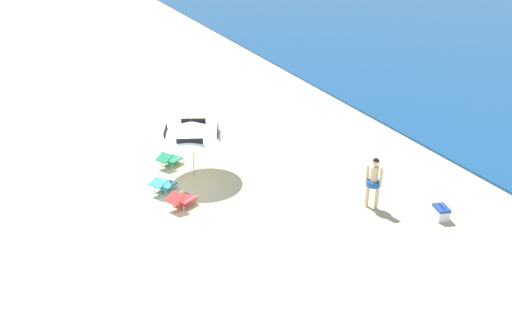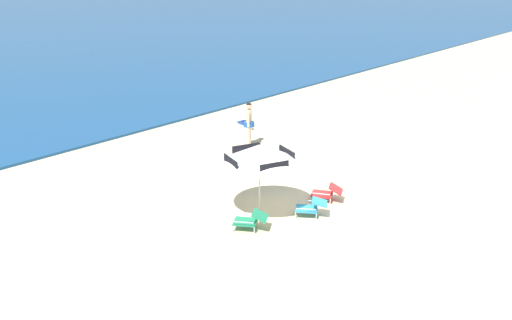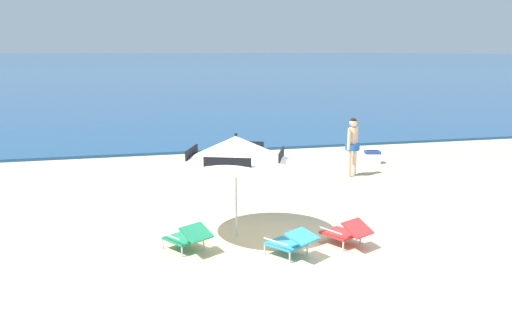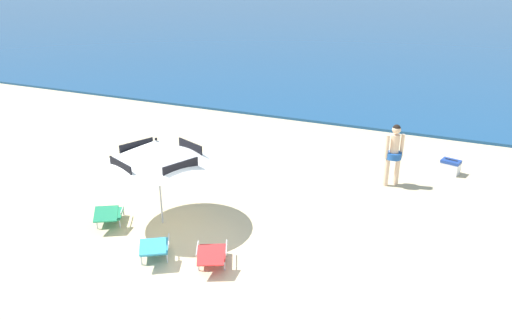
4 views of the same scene
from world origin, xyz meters
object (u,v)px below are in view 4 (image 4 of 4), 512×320
lounge_chair_beside_umbrella (212,254)px  cooler_box (450,167)px  beach_umbrella_striped_main (157,152)px  lounge_chair_facing_sea (154,247)px  person_standing_near_shore (394,151)px  lounge_chair_under_umbrella (109,214)px

lounge_chair_beside_umbrella → cooler_box: size_ratio=1.80×
beach_umbrella_striped_main → cooler_box: 8.17m
lounge_chair_facing_sea → person_standing_near_shore: size_ratio=0.60×
lounge_chair_under_umbrella → lounge_chair_beside_umbrella: bearing=-9.1°
beach_umbrella_striped_main → lounge_chair_facing_sea: size_ratio=2.43×
person_standing_near_shore → lounge_chair_beside_umbrella: bearing=-115.4°
beach_umbrella_striped_main → cooler_box: (5.69, 5.67, -1.49)m
lounge_chair_under_umbrella → lounge_chair_beside_umbrella: 2.89m
beach_umbrella_striped_main → lounge_chair_under_umbrella: size_ratio=2.37×
beach_umbrella_striped_main → lounge_chair_beside_umbrella: 2.54m
lounge_chair_under_umbrella → lounge_chair_beside_umbrella: (2.86, -0.46, -0.00)m
lounge_chair_beside_umbrella → lounge_chair_facing_sea: (-1.14, -0.25, 0.01)m
lounge_chair_facing_sea → lounge_chair_under_umbrella: bearing=157.5°
lounge_chair_beside_umbrella → lounge_chair_facing_sea: 1.16m
person_standing_near_shore → cooler_box: (1.38, 1.47, -0.76)m
lounge_chair_beside_umbrella → cooler_box: (3.85, 6.69, -0.07)m
lounge_chair_facing_sea → cooler_box: size_ratio=1.75×
beach_umbrella_striped_main → lounge_chair_under_umbrella: beach_umbrella_striped_main is taller
lounge_chair_beside_umbrella → beach_umbrella_striped_main: bearing=150.9°
person_standing_near_shore → lounge_chair_facing_sea: bearing=-123.4°
beach_umbrella_striped_main → cooler_box: size_ratio=4.26×
beach_umbrella_striped_main → lounge_chair_under_umbrella: (-1.02, -0.56, -1.42)m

